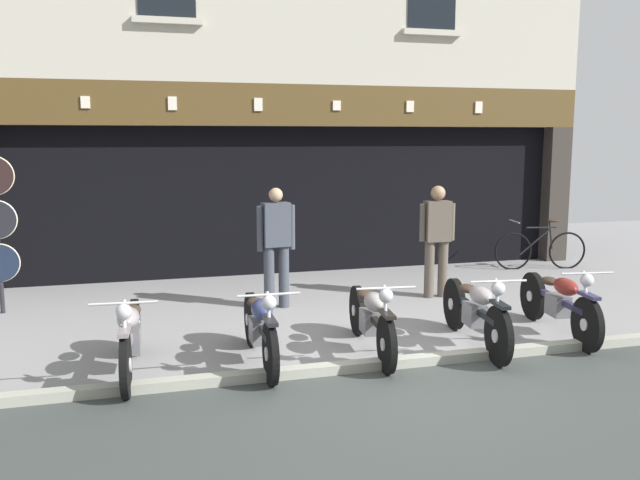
{
  "coord_description": "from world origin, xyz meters",
  "views": [
    {
      "loc": [
        -2.77,
        -6.32,
        2.42
      ],
      "look_at": [
        -0.28,
        2.53,
        1.01
      ],
      "focal_mm": 37.91,
      "sensor_mm": 36.0,
      "label": 1
    }
  ],
  "objects_px": {
    "motorcycle_center": "(371,317)",
    "motorcycle_right": "(559,301)",
    "salesman_left": "(276,242)",
    "motorcycle_center_right": "(476,310)",
    "advert_board_near": "(370,182)",
    "motorcycle_center_left": "(260,326)",
    "leaning_bicycle": "(541,249)",
    "shopkeeper_center": "(437,236)",
    "motorcycle_left": "(130,335)"
  },
  "relations": [
    {
      "from": "motorcycle_left",
      "to": "motorcycle_right",
      "type": "distance_m",
      "value": 5.07
    },
    {
      "from": "motorcycle_left",
      "to": "advert_board_near",
      "type": "bearing_deg",
      "value": -127.78
    },
    {
      "from": "motorcycle_left",
      "to": "salesman_left",
      "type": "relative_size",
      "value": 1.13
    },
    {
      "from": "motorcycle_center_left",
      "to": "motorcycle_center",
      "type": "bearing_deg",
      "value": -176.64
    },
    {
      "from": "leaning_bicycle",
      "to": "motorcycle_right",
      "type": "bearing_deg",
      "value": 159.87
    },
    {
      "from": "motorcycle_center",
      "to": "advert_board_near",
      "type": "distance_m",
      "value": 5.21
    },
    {
      "from": "motorcycle_center",
      "to": "salesman_left",
      "type": "relative_size",
      "value": 1.17
    },
    {
      "from": "motorcycle_left",
      "to": "motorcycle_center",
      "type": "distance_m",
      "value": 2.61
    },
    {
      "from": "motorcycle_center_right",
      "to": "motorcycle_right",
      "type": "distance_m",
      "value": 1.22
    },
    {
      "from": "motorcycle_right",
      "to": "advert_board_near",
      "type": "bearing_deg",
      "value": -72.63
    },
    {
      "from": "motorcycle_left",
      "to": "advert_board_near",
      "type": "distance_m",
      "value": 6.55
    },
    {
      "from": "motorcycle_right",
      "to": "salesman_left",
      "type": "bearing_deg",
      "value": -27.94
    },
    {
      "from": "motorcycle_center_right",
      "to": "advert_board_near",
      "type": "bearing_deg",
      "value": -87.62
    },
    {
      "from": "advert_board_near",
      "to": "motorcycle_left",
      "type": "bearing_deg",
      "value": -131.99
    },
    {
      "from": "salesman_left",
      "to": "advert_board_near",
      "type": "height_order",
      "value": "advert_board_near"
    },
    {
      "from": "motorcycle_left",
      "to": "motorcycle_right",
      "type": "bearing_deg",
      "value": -175.39
    },
    {
      "from": "leaning_bicycle",
      "to": "motorcycle_center_left",
      "type": "bearing_deg",
      "value": 133.32
    },
    {
      "from": "salesman_left",
      "to": "motorcycle_center",
      "type": "bearing_deg",
      "value": 98.73
    },
    {
      "from": "motorcycle_left",
      "to": "leaning_bicycle",
      "type": "relative_size",
      "value": 1.14
    },
    {
      "from": "salesman_left",
      "to": "motorcycle_center_right",
      "type": "bearing_deg",
      "value": 121.75
    },
    {
      "from": "motorcycle_left",
      "to": "motorcycle_right",
      "type": "xyz_separation_m",
      "value": [
        5.07,
        0.04,
        0.0
      ]
    },
    {
      "from": "advert_board_near",
      "to": "motorcycle_center_right",
      "type": "bearing_deg",
      "value": -95.28
    },
    {
      "from": "motorcycle_center",
      "to": "leaning_bicycle",
      "type": "relative_size",
      "value": 1.18
    },
    {
      "from": "shopkeeper_center",
      "to": "advert_board_near",
      "type": "distance_m",
      "value": 2.6
    },
    {
      "from": "motorcycle_center_right",
      "to": "salesman_left",
      "type": "height_order",
      "value": "salesman_left"
    },
    {
      "from": "motorcycle_left",
      "to": "motorcycle_right",
      "type": "height_order",
      "value": "motorcycle_left"
    },
    {
      "from": "motorcycle_center_left",
      "to": "salesman_left",
      "type": "bearing_deg",
      "value": -104.66
    },
    {
      "from": "shopkeeper_center",
      "to": "advert_board_near",
      "type": "bearing_deg",
      "value": -83.38
    },
    {
      "from": "salesman_left",
      "to": "motorcycle_right",
      "type": "bearing_deg",
      "value": 137.7
    },
    {
      "from": "motorcycle_center_left",
      "to": "salesman_left",
      "type": "distance_m",
      "value": 2.47
    },
    {
      "from": "motorcycle_right",
      "to": "advert_board_near",
      "type": "xyz_separation_m",
      "value": [
        -0.76,
        4.75,
        1.17
      ]
    },
    {
      "from": "shopkeeper_center",
      "to": "leaning_bicycle",
      "type": "bearing_deg",
      "value": -149.31
    },
    {
      "from": "motorcycle_center_left",
      "to": "salesman_left",
      "type": "xyz_separation_m",
      "value": [
        0.67,
        2.32,
        0.53
      ]
    },
    {
      "from": "motorcycle_left",
      "to": "motorcycle_right",
      "type": "relative_size",
      "value": 0.96
    },
    {
      "from": "motorcycle_left",
      "to": "shopkeeper_center",
      "type": "relative_size",
      "value": 1.15
    },
    {
      "from": "motorcycle_center_left",
      "to": "leaning_bicycle",
      "type": "bearing_deg",
      "value": -145.85
    },
    {
      "from": "motorcycle_center",
      "to": "motorcycle_right",
      "type": "distance_m",
      "value": 2.46
    },
    {
      "from": "advert_board_near",
      "to": "shopkeeper_center",
      "type": "bearing_deg",
      "value": -86.01
    },
    {
      "from": "motorcycle_right",
      "to": "salesman_left",
      "type": "height_order",
      "value": "salesman_left"
    },
    {
      "from": "motorcycle_center",
      "to": "salesman_left",
      "type": "xyz_separation_m",
      "value": [
        -0.6,
        2.28,
        0.54
      ]
    },
    {
      "from": "motorcycle_center_left",
      "to": "advert_board_near",
      "type": "height_order",
      "value": "advert_board_near"
    },
    {
      "from": "motorcycle_center_left",
      "to": "advert_board_near",
      "type": "bearing_deg",
      "value": -120.08
    },
    {
      "from": "shopkeeper_center",
      "to": "motorcycle_center_right",
      "type": "bearing_deg",
      "value": 77.85
    },
    {
      "from": "motorcycle_right",
      "to": "advert_board_near",
      "type": "relative_size",
      "value": 1.98
    },
    {
      "from": "motorcycle_left",
      "to": "motorcycle_center_left",
      "type": "height_order",
      "value": "motorcycle_left"
    },
    {
      "from": "motorcycle_center",
      "to": "leaning_bicycle",
      "type": "bearing_deg",
      "value": -134.75
    },
    {
      "from": "motorcycle_left",
      "to": "motorcycle_center_left",
      "type": "xyz_separation_m",
      "value": [
        1.34,
        -0.04,
        0.0
      ]
    },
    {
      "from": "motorcycle_right",
      "to": "advert_board_near",
      "type": "height_order",
      "value": "advert_board_near"
    },
    {
      "from": "motorcycle_center_right",
      "to": "motorcycle_center",
      "type": "bearing_deg",
      "value": 3.03
    },
    {
      "from": "motorcycle_center",
      "to": "motorcycle_left",
      "type": "bearing_deg",
      "value": 6.39
    }
  ]
}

